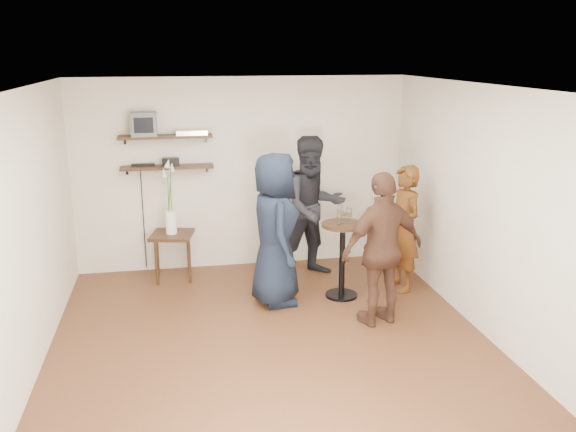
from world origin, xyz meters
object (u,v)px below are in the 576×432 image
Objects in this scene: person_navy at (275,229)px; dvd_deck at (192,132)px; radio at (171,162)px; crt_monitor at (144,124)px; person_plaid at (404,228)px; person_brown at (383,249)px; side_table at (172,241)px; drinks_table at (342,250)px; person_dark at (313,207)px.

dvd_deck is at bearing 33.16° from person_navy.
dvd_deck reaches higher than radio.
dvd_deck is at bearing 0.00° from radio.
dvd_deck is (0.60, 0.00, -0.12)m from crt_monitor.
crt_monitor is 2.25m from person_navy.
person_brown is (-0.59, -0.90, 0.06)m from person_plaid.
side_table is 1.62m from person_navy.
drinks_table is 0.89m from person_dark.
dvd_deck is 0.43× the size of drinks_table.
drinks_table is 0.88m from person_navy.
dvd_deck reaches higher than person_plaid.
side_table is 0.34× the size of person_navy.
person_plaid reaches higher than side_table.
dvd_deck is 0.48m from radio.
crt_monitor is at bearing -55.02° from person_brown.
person_plaid is at bearing 7.50° from drinks_table.
person_dark is (1.84, -0.20, 0.42)m from side_table.
person_brown is at bearing -74.34° from drinks_table.
drinks_table reaches higher than side_table.
person_navy is at bearing -52.30° from person_brown.
dvd_deck reaches higher than side_table.
person_dark is at bearing 102.65° from drinks_table.
radio is 0.12× the size of person_navy.
crt_monitor is 2.99m from drinks_table.
crt_monitor reaches higher than side_table.
dvd_deck is 1.86m from person_dark.
person_brown is (0.22, -0.79, 0.25)m from drinks_table.
person_dark is at bearing -39.21° from person_navy.
radio is 3.12m from person_plaid.
person_dark is (1.52, -0.47, -0.96)m from dvd_deck.
person_brown is at bearing -47.06° from dvd_deck.
radio is at bearing 180.00° from dvd_deck.
radio is at bearing 83.23° from side_table.
person_dark is (2.12, -0.47, -1.08)m from crt_monitor.
radio is at bearing -58.74° from person_brown.
dvd_deck is at bearing -62.72° from person_brown.
drinks_table is (2.30, -1.27, -1.42)m from crt_monitor.
dvd_deck is 0.25× the size of person_plaid.
dvd_deck is at bearing -122.42° from person_plaid.
person_dark reaches higher than radio.
radio is 0.24× the size of drinks_table.
person_navy reaches higher than radio.
side_table is 1.90m from person_dark.
radio is at bearing -120.13° from person_plaid.
person_navy is at bearing -55.78° from dvd_deck.
side_table is 2.98m from person_plaid.
side_table is 2.90m from person_brown.
person_navy is 1.31m from person_brown.
crt_monitor reaches higher than person_brown.
person_dark reaches higher than side_table.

